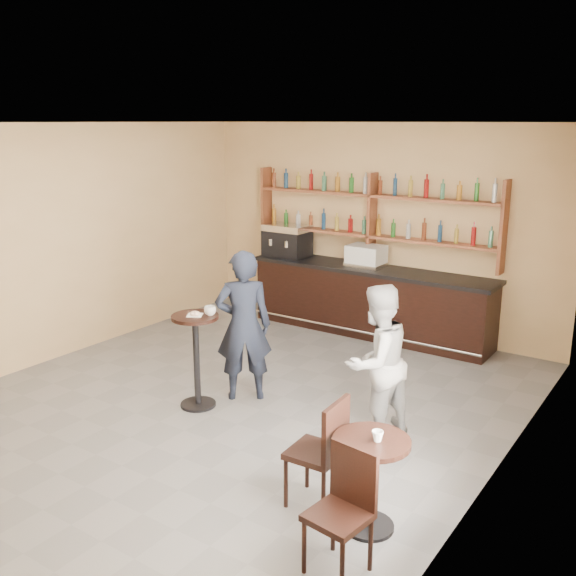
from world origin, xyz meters
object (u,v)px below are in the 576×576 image
Objects in this scene: man_main at (244,326)px; cafe_table at (370,484)px; chair_south at (338,515)px; patron_second at (377,362)px; bar_counter at (370,301)px; espresso_machine at (287,240)px; pastry_case at (366,256)px; chair_west at (315,451)px; pedestal_table at (197,361)px.

cafe_table is at bearing 108.99° from man_main.
chair_south is 2.21m from patron_second.
cafe_table is at bearing -62.63° from bar_counter.
bar_counter is at bearing 122.38° from chair_south.
espresso_machine reaches higher than bar_counter.
cafe_table is (2.42, -1.45, -0.50)m from man_main.
pastry_case reaches higher than chair_south.
pastry_case is 0.59× the size of chair_south.
man_main is 1.91× the size of chair_south.
pastry_case is 0.56× the size of chair_west.
bar_counter is at bearing 82.99° from pedestal_table.
bar_counter is at bearing 117.37° from cafe_table.
espresso_machine is at bearing 130.92° from cafe_table.
espresso_machine is 0.92× the size of cafe_table.
chair_south is at bearing 37.91° from patron_second.
chair_south is (2.42, -5.02, -0.75)m from pastry_case.
pedestal_table is at bearing -97.01° from bar_counter.
pastry_case is 0.50× the size of pedestal_table.
man_main is 2.86m from cafe_table.
cafe_table is 0.56m from chair_west.
chair_south is at bearing -65.03° from bar_counter.
bar_counter reaches higher than chair_south.
man_main is (-0.13, -2.97, 0.37)m from bar_counter.
espresso_machine is 5.92m from cafe_table.
pastry_case is 4.79m from chair_west.
chair_south is (2.77, -1.55, -0.08)m from pedestal_table.
bar_counter is 3.93× the size of chair_west.
man_main reaches higher than espresso_machine.
pastry_case is at bearing 84.37° from pedestal_table.
espresso_machine is 0.40× the size of man_main.
bar_counter is at bearing -133.57° from patron_second.
bar_counter is 5.35× the size of espresso_machine.
espresso_machine is (-1.54, 0.00, 0.79)m from bar_counter.
pedestal_table is at bearing 18.85° from man_main.
pedestal_table is 2.10m from patron_second.
pastry_case is 0.70× the size of cafe_table.
espresso_machine is 0.44× the size of patron_second.
man_main is at bearing -71.60° from patron_second.
bar_counter reaches higher than cafe_table.
man_main is (-0.04, -2.97, -0.32)m from pastry_case.
bar_counter is 2.16× the size of man_main.
bar_counter is 0.70m from pastry_case.
espresso_machine is at bearing -170.31° from pastry_case.
chair_south is (2.34, -5.02, -0.06)m from bar_counter.
chair_west is 0.88m from chair_south.
pastry_case reaches higher than bar_counter.
cafe_table is 0.48× the size of patron_second.
man_main reaches higher than patron_second.
man_main is at bearing 149.05° from cafe_table.
bar_counter is at bearing 9.69° from pastry_case.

